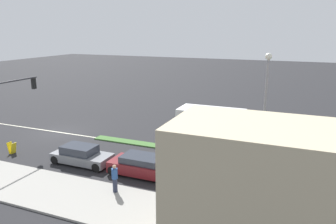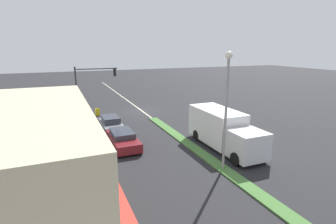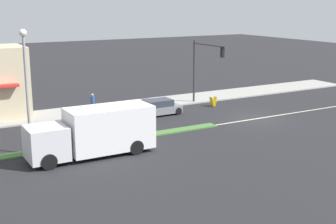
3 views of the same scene
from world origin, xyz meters
TOP-DOWN VIEW (x-y plane):
  - ground_plane at (0.00, 18.00)m, footprint 160.00×160.00m
  - sidewalk_right at (9.00, 18.50)m, footprint 4.00×73.00m
  - lane_marking_center at (0.00, 0.00)m, footprint 0.16×60.00m
  - building_corner_store at (10.44, 20.39)m, footprint 4.86×10.32m
  - traffic_signal_main at (6.12, 0.89)m, footprint 4.59×0.34m
  - street_lamp at (0.00, 17.48)m, footprint 0.44×0.44m
  - pedestrian at (7.80, 10.54)m, footprint 0.34×0.34m
  - warning_aframe_sign at (5.42, 0.24)m, footprint 0.45×0.53m
  - delivery_truck at (-2.20, 14.15)m, footprint 2.44×7.50m
  - suv_grey at (5.00, 6.17)m, footprint 1.79×4.11m
  - sedan_maroon at (5.00, 10.99)m, footprint 1.90×4.59m

SIDE VIEW (x-z plane):
  - ground_plane at x=0.00m, z-range 0.00..0.00m
  - lane_marking_center at x=0.00m, z-range 0.00..0.01m
  - sidewalk_right at x=9.00m, z-range 0.00..0.12m
  - warning_aframe_sign at x=5.42m, z-range 0.01..0.84m
  - suv_grey at x=5.00m, z-range -0.03..1.24m
  - sedan_maroon at x=5.00m, z-range -0.01..1.26m
  - pedestrian at x=7.80m, z-range 0.16..1.77m
  - delivery_truck at x=-2.20m, z-range 0.03..2.90m
  - building_corner_store at x=10.44m, z-range 0.12..5.64m
  - traffic_signal_main at x=6.12m, z-range 1.10..6.70m
  - street_lamp at x=0.00m, z-range 1.09..8.46m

